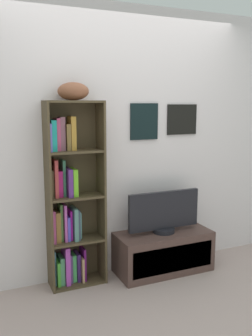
{
  "coord_description": "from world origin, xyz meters",
  "views": [
    {
      "loc": [
        -1.39,
        -2.19,
        1.67
      ],
      "look_at": [
        -0.06,
        0.85,
        1.09
      ],
      "focal_mm": 39.54,
      "sensor_mm": 36.0,
      "label": 1
    }
  ],
  "objects_px": {
    "football": "(73,91)",
    "tv_stand": "(163,252)",
    "television": "(164,212)",
    "bookshelf": "(69,203)"
  },
  "relations": [
    {
      "from": "bookshelf",
      "to": "tv_stand",
      "type": "distance_m",
      "value": 1.09
    },
    {
      "from": "football",
      "to": "bookshelf",
      "type": "bearing_deg",
      "value": 149.52
    },
    {
      "from": "television",
      "to": "football",
      "type": "bearing_deg",
      "value": 174.14
    },
    {
      "from": "bookshelf",
      "to": "tv_stand",
      "type": "bearing_deg",
      "value": -7.47
    },
    {
      "from": "tv_stand",
      "to": "football",
      "type": "bearing_deg",
      "value": 174.06
    },
    {
      "from": "football",
      "to": "tv_stand",
      "type": "relative_size",
      "value": 0.29
    },
    {
      "from": "bookshelf",
      "to": "tv_stand",
      "type": "xyz_separation_m",
      "value": [
        0.92,
        -0.12,
        -0.58
      ]
    },
    {
      "from": "tv_stand",
      "to": "television",
      "type": "height_order",
      "value": "television"
    },
    {
      "from": "football",
      "to": "tv_stand",
      "type": "xyz_separation_m",
      "value": [
        0.87,
        -0.09,
        -1.57
      ]
    },
    {
      "from": "tv_stand",
      "to": "television",
      "type": "distance_m",
      "value": 0.41
    }
  ]
}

